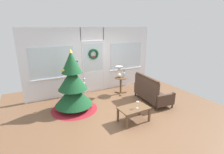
{
  "coord_description": "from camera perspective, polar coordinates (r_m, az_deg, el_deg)",
  "views": [
    {
      "loc": [
        -2.41,
        -4.14,
        2.59
      ],
      "look_at": [
        0.05,
        0.55,
        1.0
      ],
      "focal_mm": 27.29,
      "sensor_mm": 36.0,
      "label": 1
    }
  ],
  "objects": [
    {
      "name": "settee_sofa",
      "position": [
        6.14,
        12.72,
        -4.85
      ],
      "size": [
        0.83,
        1.54,
        0.96
      ],
      "color": "#3D281C",
      "rests_on": "ground"
    },
    {
      "name": "back_wall_with_door",
      "position": [
        6.79,
        -6.42,
        5.53
      ],
      "size": [
        5.2,
        0.19,
        2.55
      ],
      "color": "white",
      "rests_on": "ground"
    },
    {
      "name": "side_table",
      "position": [
        6.67,
        2.95,
        -1.73
      ],
      "size": [
        0.5,
        0.48,
        0.68
      ],
      "color": "brown",
      "rests_on": "ground"
    },
    {
      "name": "table_lamp",
      "position": [
        6.54,
        2.38,
        2.27
      ],
      "size": [
        0.28,
        0.28,
        0.44
      ],
      "color": "silver",
      "rests_on": "side_table"
    },
    {
      "name": "gift_box",
      "position": [
        5.68,
        -8.09,
        -9.54
      ],
      "size": [
        0.19,
        0.17,
        0.19
      ],
      "primitive_type": "cube",
      "color": "red",
      "rests_on": "ground"
    },
    {
      "name": "ground_plane",
      "position": [
        5.44,
        2.27,
        -11.71
      ],
      "size": [
        6.76,
        6.76,
        0.0
      ],
      "primitive_type": "plane",
      "color": "brown"
    },
    {
      "name": "christmas_tree",
      "position": [
        5.47,
        -12.93,
        -3.58
      ],
      "size": [
        1.48,
        1.48,
        1.95
      ],
      "color": "#4C331E",
      "rests_on": "ground"
    },
    {
      "name": "coffee_table",
      "position": [
        4.85,
        7.31,
        -10.79
      ],
      "size": [
        0.86,
        0.55,
        0.42
      ],
      "color": "brown",
      "rests_on": "ground"
    },
    {
      "name": "wine_glass",
      "position": [
        4.75,
        8.57,
        -8.7
      ],
      "size": [
        0.08,
        0.08,
        0.2
      ],
      "color": "silver",
      "rests_on": "coffee_table"
    },
    {
      "name": "flower_vase",
      "position": [
        6.58,
        4.01,
        0.83
      ],
      "size": [
        0.11,
        0.1,
        0.35
      ],
      "color": "#99ADBC",
      "rests_on": "side_table"
    }
  ]
}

